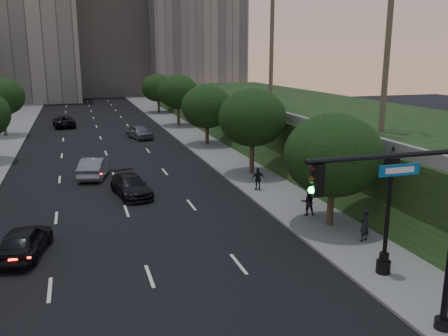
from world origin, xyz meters
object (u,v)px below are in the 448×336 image
object	(u,v)px
sedan_mid_left	(94,167)
pedestrian_c	(258,179)
street_lamp	(387,217)
pedestrian_a	(365,224)
pedestrian_b	(308,202)
sedan_near_left	(24,241)
sedan_near_right	(131,186)
traffic_signal_mast	(426,234)
sedan_far_left	(64,121)
sedan_far_right	(139,132)

from	to	relation	value
sedan_mid_left	pedestrian_c	distance (m)	12.88
street_lamp	pedestrian_a	bearing A→B (deg)	69.49
pedestrian_b	sedan_near_left	bearing A→B (deg)	17.02
sedan_near_right	pedestrian_c	world-z (taller)	pedestrian_c
sedan_near_left	pedestrian_b	size ratio (longest dim) A/B	2.71
pedestrian_c	traffic_signal_mast	bearing A→B (deg)	93.08
sedan_mid_left	sedan_far_left	world-z (taller)	sedan_mid_left
sedan_far_left	sedan_far_right	bearing A→B (deg)	119.29
sedan_far_left	pedestrian_c	bearing A→B (deg)	104.50
street_lamp	sedan_near_left	distance (m)	16.31
pedestrian_b	pedestrian_c	bearing A→B (deg)	-68.22
sedan_near_left	pedestrian_a	distance (m)	16.32
sedan_near_left	sedan_far_left	xyz separation A→B (m)	(1.19, 41.96, 0.02)
sedan_far_left	pedestrian_c	world-z (taller)	pedestrian_c
sedan_mid_left	pedestrian_b	xyz separation A→B (m)	(11.30, -13.21, 0.16)
sedan_near_right	pedestrian_b	distance (m)	11.85
sedan_near_left	street_lamp	bearing A→B (deg)	167.60
pedestrian_c	sedan_mid_left	bearing A→B (deg)	-28.14
sedan_far_left	pedestrian_a	distance (m)	47.79
sedan_far_right	pedestrian_a	xyz separation A→B (m)	(6.56, -33.83, 0.26)
sedan_near_right	traffic_signal_mast	bearing A→B (deg)	-79.91
sedan_mid_left	sedan_near_right	bearing A→B (deg)	124.00
sedan_mid_left	pedestrian_c	bearing A→B (deg)	158.69
sedan_near_left	sedan_mid_left	size ratio (longest dim) A/B	0.90
street_lamp	sedan_near_left	bearing A→B (deg)	155.14
traffic_signal_mast	sedan_mid_left	size ratio (longest dim) A/B	1.45
traffic_signal_mast	pedestrian_b	bearing A→B (deg)	79.80
traffic_signal_mast	sedan_far_left	bearing A→B (deg)	102.53
sedan_near_left	sedan_far_right	world-z (taller)	sedan_far_right
traffic_signal_mast	sedan_near_left	world-z (taller)	traffic_signal_mast
traffic_signal_mast	sedan_far_left	xyz separation A→B (m)	(-11.77, 52.98, -2.91)
sedan_mid_left	sedan_far_right	bearing A→B (deg)	-94.75
pedestrian_a	traffic_signal_mast	bearing A→B (deg)	47.09
street_lamp	sedan_far_right	xyz separation A→B (m)	(-5.32, 37.14, -1.88)
pedestrian_b	street_lamp	bearing A→B (deg)	100.66
sedan_near_left	sedan_far_left	distance (m)	41.98
traffic_signal_mast	street_lamp	bearing A→B (deg)	67.55
sedan_near_right	pedestrian_b	xyz separation A→B (m)	(9.22, -7.43, 0.26)
sedan_far_right	sedan_near_left	bearing A→B (deg)	-123.10
sedan_far_right	pedestrian_a	size ratio (longest dim) A/B	2.58
pedestrian_b	pedestrian_c	size ratio (longest dim) A/B	1.03
sedan_far_left	pedestrian_b	xyz separation A→B (m)	(13.91, -41.07, 0.19)
street_lamp	sedan_near_right	distance (m)	17.62
sedan_near_right	pedestrian_a	distance (m)	15.52
street_lamp	pedestrian_a	distance (m)	3.89
sedan_near_right	pedestrian_a	world-z (taller)	pedestrian_a
sedan_far_right	pedestrian_a	bearing A→B (deg)	-94.94
sedan_far_right	pedestrian_c	world-z (taller)	pedestrian_c
traffic_signal_mast	pedestrian_b	distance (m)	12.40
sedan_far_right	sedan_far_left	bearing A→B (deg)	109.20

